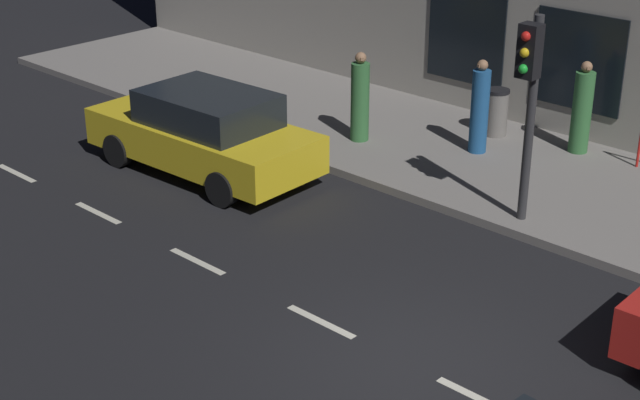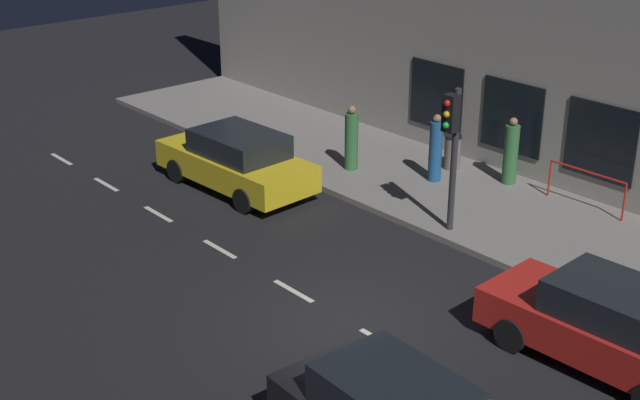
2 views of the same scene
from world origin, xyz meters
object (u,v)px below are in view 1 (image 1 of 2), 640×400
at_px(traffic_light, 530,86).
at_px(parked_car_1, 204,132).
at_px(pedestrian_0, 360,100).
at_px(pedestrian_1, 582,111).
at_px(trash_bin, 497,112).
at_px(pedestrian_2, 480,110).

relative_size(traffic_light, parked_car_1, 0.73).
relative_size(pedestrian_0, pedestrian_1, 1.00).
height_order(pedestrian_1, trash_bin, pedestrian_1).
bearing_deg(parked_car_1, trash_bin, -33.38).
xyz_separation_m(pedestrian_1, pedestrian_2, (-1.33, 1.42, 0.02)).
height_order(parked_car_1, pedestrian_0, pedestrian_0).
bearing_deg(pedestrian_0, traffic_light, 111.76).
distance_m(pedestrian_1, pedestrian_2, 1.95).
distance_m(traffic_light, pedestrian_0, 4.75).
bearing_deg(pedestrian_0, parked_car_1, 13.35).
relative_size(pedestrian_0, pedestrian_2, 0.98).
distance_m(parked_car_1, pedestrian_1, 7.15).
bearing_deg(parked_car_1, pedestrian_1, -43.76).
relative_size(parked_car_1, pedestrian_0, 2.59).
bearing_deg(pedestrian_0, trash_bin, 174.65).
bearing_deg(parked_car_1, pedestrian_2, -41.74).
xyz_separation_m(traffic_light, pedestrian_2, (2.15, 2.30, -1.44)).
bearing_deg(trash_bin, pedestrian_1, -79.70).
bearing_deg(traffic_light, pedestrian_0, 76.01).
distance_m(pedestrian_2, trash_bin, 1.12).
bearing_deg(trash_bin, pedestrian_2, -165.25).
height_order(pedestrian_0, trash_bin, pedestrian_0).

